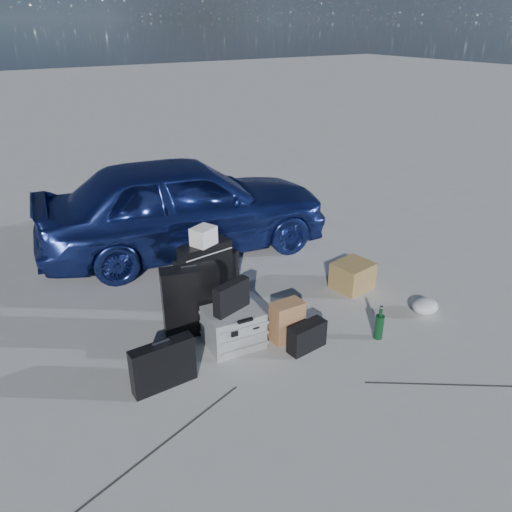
% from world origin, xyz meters
% --- Properties ---
extents(ground, '(60.00, 60.00, 0.00)m').
position_xyz_m(ground, '(0.00, 0.00, 0.00)').
color(ground, '#ABABA6').
rests_on(ground, ground).
extents(car, '(3.70, 2.00, 1.20)m').
position_xyz_m(car, '(0.17, 2.39, 0.60)').
color(car, '#273A94').
rests_on(car, ground).
extents(pelican_case, '(0.52, 0.44, 0.35)m').
position_xyz_m(pelican_case, '(-0.37, 0.30, 0.17)').
color(pelican_case, gray).
rests_on(pelican_case, ground).
extents(laptop_bag, '(0.37, 0.18, 0.27)m').
position_xyz_m(laptop_bag, '(-0.38, 0.31, 0.48)').
color(laptop_bag, black).
rests_on(laptop_bag, pelican_case).
extents(briefcase, '(0.52, 0.12, 0.40)m').
position_xyz_m(briefcase, '(-1.13, 0.10, 0.20)').
color(briefcase, black).
rests_on(briefcase, ground).
extents(suitcase_left, '(0.54, 0.32, 0.67)m').
position_xyz_m(suitcase_left, '(-0.60, 0.67, 0.33)').
color(suitcase_left, black).
rests_on(suitcase_left, ground).
extents(suitcase_right, '(0.55, 0.25, 0.64)m').
position_xyz_m(suitcase_right, '(-0.22, 1.11, 0.32)').
color(suitcase_right, black).
rests_on(suitcase_right, ground).
extents(white_carton, '(0.28, 0.25, 0.18)m').
position_xyz_m(white_carton, '(-0.23, 1.10, 0.73)').
color(white_carton, white).
rests_on(white_carton, suitcase_right).
extents(duffel_bag, '(0.72, 0.42, 0.34)m').
position_xyz_m(duffel_bag, '(-0.05, 1.43, 0.17)').
color(duffel_bag, black).
rests_on(duffel_bag, ground).
extents(flat_box_white, '(0.39, 0.31, 0.06)m').
position_xyz_m(flat_box_white, '(-0.03, 1.42, 0.37)').
color(flat_box_white, white).
rests_on(flat_box_white, duffel_bag).
extents(flat_box_black, '(0.35, 0.29, 0.07)m').
position_xyz_m(flat_box_black, '(-0.03, 1.43, 0.44)').
color(flat_box_black, black).
rests_on(flat_box_black, flat_box_white).
extents(kraft_bag, '(0.29, 0.18, 0.38)m').
position_xyz_m(kraft_bag, '(0.07, 0.10, 0.19)').
color(kraft_bag, '#9D6C44').
rests_on(kraft_bag, ground).
extents(cardboard_box, '(0.43, 0.39, 0.29)m').
position_xyz_m(cardboard_box, '(1.24, 0.50, 0.15)').
color(cardboard_box, olive).
rests_on(cardboard_box, ground).
extents(plastic_bag, '(0.27, 0.23, 0.15)m').
position_xyz_m(plastic_bag, '(1.49, -0.28, 0.08)').
color(plastic_bag, silver).
rests_on(plastic_bag, ground).
extents(messenger_bag, '(0.37, 0.17, 0.25)m').
position_xyz_m(messenger_bag, '(0.13, -0.12, 0.13)').
color(messenger_bag, black).
rests_on(messenger_bag, ground).
extents(green_bottle, '(0.10, 0.10, 0.32)m').
position_xyz_m(green_bottle, '(0.79, -0.34, 0.16)').
color(green_bottle, '#0C3319').
rests_on(green_bottle, ground).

